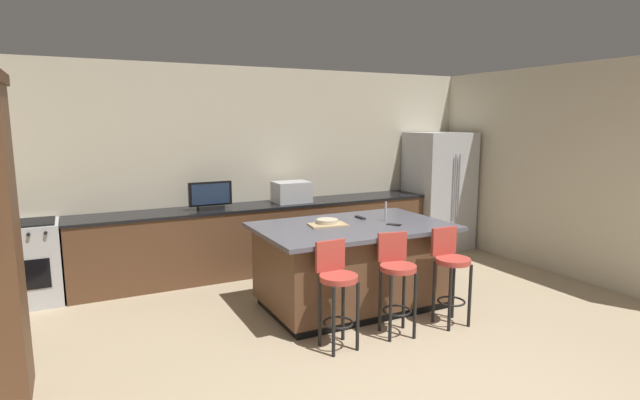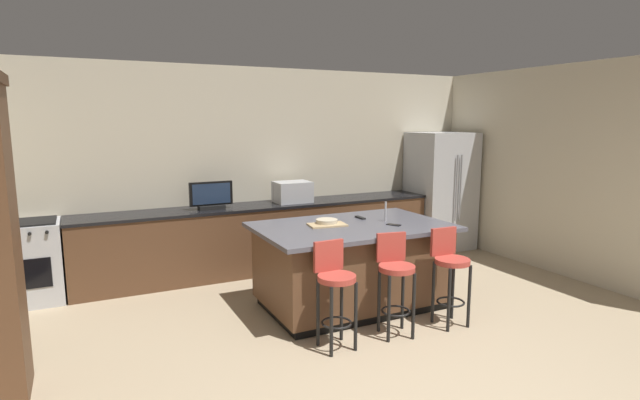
{
  "view_description": "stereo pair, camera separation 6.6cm",
  "coord_description": "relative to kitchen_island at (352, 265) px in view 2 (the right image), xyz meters",
  "views": [
    {
      "loc": [
        -2.38,
        -2.51,
        2.02
      ],
      "look_at": [
        0.17,
        2.53,
        1.11
      ],
      "focal_mm": 27.87,
      "sensor_mm": 36.0,
      "label": 1
    },
    {
      "loc": [
        -2.32,
        -2.53,
        2.02
      ],
      "look_at": [
        0.17,
        2.53,
        1.11
      ],
      "focal_mm": 27.87,
      "sensor_mm": 36.0,
      "label": 2
    }
  ],
  "objects": [
    {
      "name": "wall_back",
      "position": [
        -0.28,
        2.05,
        0.9
      ],
      "size": [
        7.13,
        0.12,
        2.72
      ],
      "primitive_type": "cube",
      "color": "beige",
      "rests_on": "ground_plane"
    },
    {
      "name": "wall_right",
      "position": [
        3.08,
        0.03,
        0.9
      ],
      "size": [
        0.12,
        4.44,
        2.72
      ],
      "primitive_type": "cube",
      "color": "beige",
      "rests_on": "ground_plane"
    },
    {
      "name": "counter_back",
      "position": [
        -0.38,
        1.67,
        -0.01
      ],
      "size": [
        4.86,
        0.62,
        0.9
      ],
      "color": "brown",
      "rests_on": "ground_plane"
    },
    {
      "name": "kitchen_island",
      "position": [
        0.0,
        0.0,
        0.0
      ],
      "size": [
        2.04,
        1.31,
        0.91
      ],
      "color": "black",
      "rests_on": "ground_plane"
    },
    {
      "name": "refrigerator",
      "position": [
        2.51,
        1.59,
        0.45
      ],
      "size": [
        0.92,
        0.8,
        1.83
      ],
      "color": "#B7BABF",
      "rests_on": "ground_plane"
    },
    {
      "name": "range_oven",
      "position": [
        -3.18,
        1.67,
        -0.0
      ],
      "size": [
        0.72,
        0.63,
        0.92
      ],
      "color": "#B7BABF",
      "rests_on": "ground_plane"
    },
    {
      "name": "microwave",
      "position": [
        0.02,
        1.67,
        0.58
      ],
      "size": [
        0.48,
        0.36,
        0.28
      ],
      "primitive_type": "cube",
      "color": "#B7BABF",
      "rests_on": "counter_back"
    },
    {
      "name": "tv_monitor",
      "position": [
        -1.12,
        1.62,
        0.6
      ],
      "size": [
        0.54,
        0.16,
        0.35
      ],
      "color": "black",
      "rests_on": "counter_back"
    },
    {
      "name": "sink_faucet_back",
      "position": [
        -0.21,
        1.77,
        0.56
      ],
      "size": [
        0.02,
        0.02,
        0.24
      ],
      "primitive_type": "cylinder",
      "color": "#B2B2B7",
      "rests_on": "counter_back"
    },
    {
      "name": "sink_faucet_island",
      "position": [
        0.42,
        0.0,
        0.56
      ],
      "size": [
        0.02,
        0.02,
        0.22
      ],
      "primitive_type": "cylinder",
      "color": "#B2B2B7",
      "rests_on": "kitchen_island"
    },
    {
      "name": "bar_stool_left",
      "position": [
        -0.63,
        -0.8,
        0.11
      ],
      "size": [
        0.34,
        0.34,
        0.96
      ],
      "rotation": [
        0.0,
        0.0,
        0.04
      ],
      "color": "#B23D33",
      "rests_on": "ground_plane"
    },
    {
      "name": "bar_stool_center",
      "position": [
        0.01,
        -0.81,
        0.11
      ],
      "size": [
        0.34,
        0.36,
        0.96
      ],
      "rotation": [
        0.0,
        0.0,
        -0.2
      ],
      "color": "#B23D33",
      "rests_on": "ground_plane"
    },
    {
      "name": "bar_stool_right",
      "position": [
        0.63,
        -0.85,
        0.11
      ],
      "size": [
        0.34,
        0.34,
        0.96
      ],
      "rotation": [
        0.0,
        0.0,
        -0.03
      ],
      "color": "#B23D33",
      "rests_on": "ground_plane"
    },
    {
      "name": "fruit_bowl",
      "position": [
        -0.25,
        0.11,
        0.48
      ],
      "size": [
        0.23,
        0.23,
        0.06
      ],
      "primitive_type": "cylinder",
      "color": "beige",
      "rests_on": "kitchen_island"
    },
    {
      "name": "cell_phone",
      "position": [
        0.39,
        -0.21,
        0.45
      ],
      "size": [
        0.13,
        0.17,
        0.01
      ],
      "primitive_type": "cube",
      "rotation": [
        0.0,
        0.0,
        0.5
      ],
      "color": "black",
      "rests_on": "kitchen_island"
    },
    {
      "name": "tv_remote",
      "position": [
        0.25,
        0.26,
        0.46
      ],
      "size": [
        0.05,
        0.17,
        0.02
      ],
      "primitive_type": "cube",
      "rotation": [
        0.0,
        0.0,
        0.03
      ],
      "color": "black",
      "rests_on": "kitchen_island"
    },
    {
      "name": "cutting_board",
      "position": [
        -0.26,
        0.08,
        0.45
      ],
      "size": [
        0.42,
        0.29,
        0.02
      ],
      "primitive_type": "cube",
      "rotation": [
        0.0,
        0.0,
        -0.13
      ],
      "color": "tan",
      "rests_on": "kitchen_island"
    }
  ]
}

